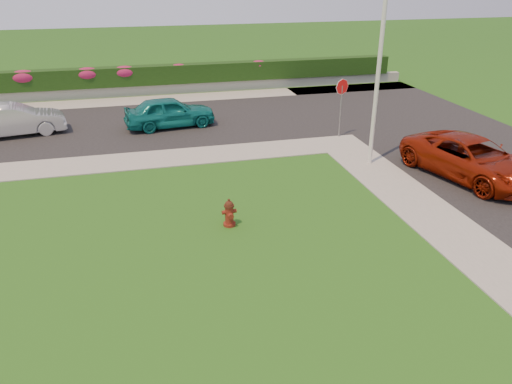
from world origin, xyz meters
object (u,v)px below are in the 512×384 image
object	(u,v)px
sedan_teal	(170,112)
stop_sign	(342,94)
sedan_silver	(15,120)
utility_pole	(377,83)
fire_hydrant	(229,213)
suv_red	(472,159)

from	to	relation	value
sedan_teal	stop_sign	bearing A→B (deg)	-122.31
sedan_silver	utility_pole	distance (m)	15.94
utility_pole	stop_sign	bearing A→B (deg)	87.37
sedan_silver	stop_sign	bearing A→B (deg)	-115.05
stop_sign	sedan_silver	bearing A→B (deg)	167.55
sedan_silver	stop_sign	xyz separation A→B (m)	(14.17, -3.77, 1.23)
fire_hydrant	sedan_teal	bearing A→B (deg)	89.61
suv_red	utility_pole	distance (m)	4.33
sedan_teal	sedan_silver	xyz separation A→B (m)	(-6.92, 0.39, -0.01)
stop_sign	utility_pole	bearing A→B (deg)	-90.17
suv_red	sedan_silver	distance (m)	19.32
suv_red	sedan_silver	size ratio (longest dim) A/B	1.22
sedan_teal	utility_pole	distance (m)	10.13
fire_hydrant	suv_red	size ratio (longest dim) A/B	0.16
fire_hydrant	utility_pole	world-z (taller)	utility_pole
suv_red	sedan_silver	xyz separation A→B (m)	(-16.85, 9.46, -0.02)
sedan_teal	stop_sign	xyz separation A→B (m)	(7.25, -3.38, 1.21)
fire_hydrant	sedan_silver	distance (m)	13.34
fire_hydrant	sedan_teal	xyz separation A→B (m)	(-0.76, 10.51, 0.35)
fire_hydrant	sedan_silver	world-z (taller)	sedan_silver
utility_pole	sedan_silver	bearing A→B (deg)	152.75
fire_hydrant	suv_red	xyz separation A→B (m)	(9.16, 1.44, 0.36)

